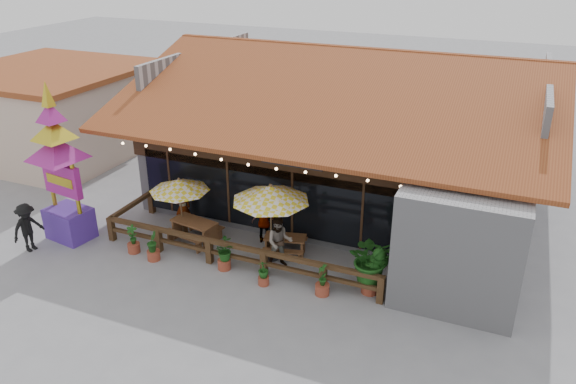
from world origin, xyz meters
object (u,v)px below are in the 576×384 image
at_px(umbrella_left, 179,185).
at_px(picnic_table_left, 194,228).
at_px(umbrella_right, 271,194).
at_px(picnic_table_right, 285,242).
at_px(tropical_plant, 372,260).
at_px(thai_sign_tower, 57,153).
at_px(pedestrian, 28,228).

height_order(umbrella_left, picnic_table_left, umbrella_left).
bearing_deg(picnic_table_left, umbrella_right, -0.74).
distance_m(picnic_table_left, picnic_table_right, 3.36).
bearing_deg(tropical_plant, umbrella_right, 169.61).
xyz_separation_m(umbrella_right, tropical_plant, (3.60, -0.66, -1.27)).
bearing_deg(thai_sign_tower, picnic_table_left, 19.54).
distance_m(picnic_table_right, thai_sign_tower, 8.31).
distance_m(umbrella_left, picnic_table_right, 4.24).
relative_size(umbrella_left, tropical_plant, 1.38).
bearing_deg(tropical_plant, pedestrian, -169.75).
xyz_separation_m(umbrella_left, umbrella_right, (3.63, -0.21, 0.41)).
bearing_deg(umbrella_left, thai_sign_tower, -155.26).
height_order(picnic_table_right, thai_sign_tower, thai_sign_tower).
bearing_deg(thai_sign_tower, pedestrian, -116.39).
xyz_separation_m(picnic_table_right, pedestrian, (-8.22, -3.18, 0.43)).
bearing_deg(picnic_table_left, thai_sign_tower, -160.46).
distance_m(umbrella_left, pedestrian, 5.31).
relative_size(umbrella_left, thai_sign_tower, 0.44).
bearing_deg(umbrella_right, pedestrian, -160.88).
distance_m(umbrella_right, picnic_table_left, 3.55).
xyz_separation_m(umbrella_left, picnic_table_right, (3.94, 0.23, -1.54)).
bearing_deg(umbrella_right, tropical_plant, -10.39).
bearing_deg(picnic_table_left, umbrella_left, 164.36).
height_order(umbrella_right, pedestrian, umbrella_right).
relative_size(thai_sign_tower, tropical_plant, 3.11).
distance_m(picnic_table_right, tropical_plant, 3.53).
bearing_deg(picnic_table_left, picnic_table_right, 6.83).
xyz_separation_m(thai_sign_tower, tropical_plant, (10.87, 0.81, -2.12)).
xyz_separation_m(umbrella_right, picnic_table_left, (-3.02, 0.04, -1.87)).
relative_size(umbrella_left, pedestrian, 1.55).
relative_size(picnic_table_left, thai_sign_tower, 0.30).
relative_size(picnic_table_right, tropical_plant, 0.83).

